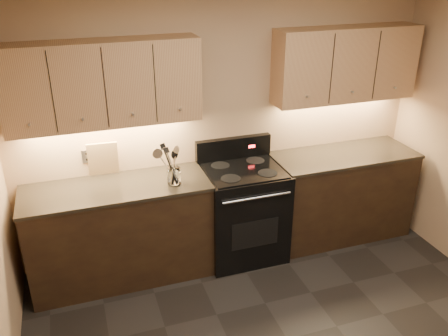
# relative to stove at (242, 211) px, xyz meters

# --- Properties ---
(wall_back) EXTENTS (4.00, 0.04, 2.60)m
(wall_back) POSITION_rel_stove_xyz_m (-0.08, 0.32, 0.82)
(wall_back) COLOR tan
(wall_back) RESTS_ON ground
(counter_left) EXTENTS (1.62, 0.62, 0.93)m
(counter_left) POSITION_rel_stove_xyz_m (-1.18, 0.02, -0.01)
(counter_left) COLOR black
(counter_left) RESTS_ON ground
(counter_right) EXTENTS (1.46, 0.62, 0.93)m
(counter_right) POSITION_rel_stove_xyz_m (1.10, 0.02, -0.01)
(counter_right) COLOR black
(counter_right) RESTS_ON ground
(stove) EXTENTS (0.76, 0.68, 1.14)m
(stove) POSITION_rel_stove_xyz_m (0.00, 0.00, 0.00)
(stove) COLOR black
(stove) RESTS_ON ground
(upper_cab_left) EXTENTS (1.60, 0.30, 0.70)m
(upper_cab_left) POSITION_rel_stove_xyz_m (-1.18, 0.17, 1.32)
(upper_cab_left) COLOR tan
(upper_cab_left) RESTS_ON wall_back
(upper_cab_right) EXTENTS (1.44, 0.30, 0.70)m
(upper_cab_right) POSITION_rel_stove_xyz_m (1.10, 0.17, 1.32)
(upper_cab_right) COLOR tan
(upper_cab_right) RESTS_ON wall_back
(outlet_plate) EXTENTS (0.08, 0.01, 0.12)m
(outlet_plate) POSITION_rel_stove_xyz_m (-1.38, 0.31, 0.64)
(outlet_plate) COLOR #B2B5BA
(outlet_plate) RESTS_ON wall_back
(utensil_crock) EXTENTS (0.15, 0.15, 0.15)m
(utensil_crock) POSITION_rel_stove_xyz_m (-0.68, -0.09, 0.52)
(utensil_crock) COLOR white
(utensil_crock) RESTS_ON counter_left
(cutting_board) EXTENTS (0.27, 0.10, 0.33)m
(cutting_board) POSITION_rel_stove_xyz_m (-1.24, 0.27, 0.62)
(cutting_board) COLOR #D9BC74
(cutting_board) RESTS_ON counter_left
(wooden_spoon) EXTENTS (0.12, 0.07, 0.34)m
(wooden_spoon) POSITION_rel_stove_xyz_m (-0.72, -0.11, 0.64)
(wooden_spoon) COLOR #D9BC74
(wooden_spoon) RESTS_ON utensil_crock
(black_spoon) EXTENTS (0.08, 0.09, 0.31)m
(black_spoon) POSITION_rel_stove_xyz_m (-0.69, -0.07, 0.62)
(black_spoon) COLOR black
(black_spoon) RESTS_ON utensil_crock
(black_turner) EXTENTS (0.18, 0.18, 0.39)m
(black_turner) POSITION_rel_stove_xyz_m (-0.67, -0.11, 0.66)
(black_turner) COLOR black
(black_turner) RESTS_ON utensil_crock
(steel_spatula) EXTENTS (0.20, 0.15, 0.40)m
(steel_spatula) POSITION_rel_stove_xyz_m (-0.65, -0.09, 0.66)
(steel_spatula) COLOR silver
(steel_spatula) RESTS_ON utensil_crock
(steel_skimmer) EXTENTS (0.25, 0.12, 0.35)m
(steel_skimmer) POSITION_rel_stove_xyz_m (-0.65, -0.09, 0.64)
(steel_skimmer) COLOR silver
(steel_skimmer) RESTS_ON utensil_crock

